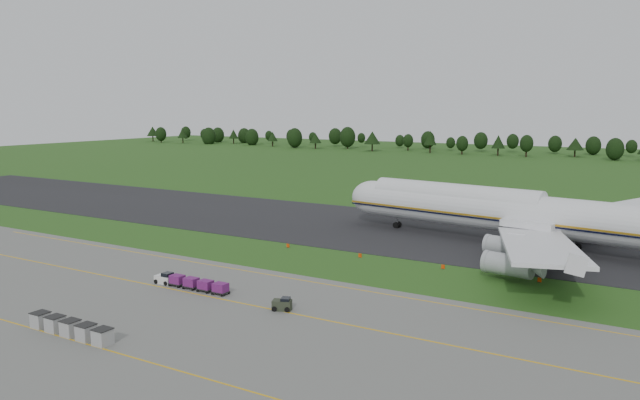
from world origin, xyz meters
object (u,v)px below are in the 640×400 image
Objects in this scene: uld_row at (70,328)px; edge_markers at (400,261)px; baggage_train at (190,283)px; utility_cart at (282,305)px; aircraft at (512,212)px.

uld_row is 0.28× the size of edge_markers.
edge_markers is at bearing 55.72° from baggage_train.
utility_cart is at bearing -95.89° from edge_markers.
utility_cart is 0.06× the size of edge_markers.
aircraft is at bearing 58.71° from baggage_train.
uld_row is (1.02, -18.72, 0.06)m from baggage_train.
aircraft is 55.67m from baggage_train.
baggage_train reaches higher than edge_markers.
baggage_train is at bearing -124.28° from edge_markers.
edge_markers is (16.79, 44.86, -0.61)m from uld_row.
uld_row reaches higher than edge_markers.
baggage_train reaches higher than utility_cart.
aircraft is 71.87m from uld_row.
aircraft is 5.95× the size of baggage_train.
uld_row reaches higher than utility_cart.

